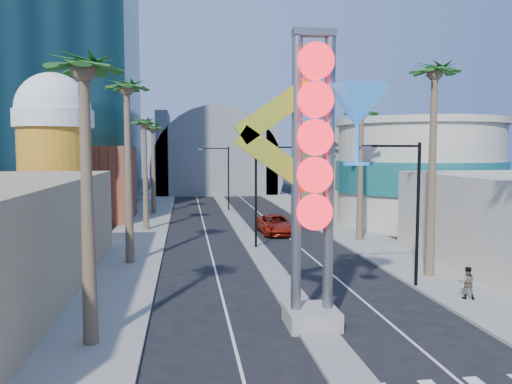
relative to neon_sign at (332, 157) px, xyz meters
name	(u,v)px	position (x,y,z in m)	size (l,w,h in m)	color
ground	(332,354)	(-0.82, -2.96, -7.31)	(240.00, 240.00, 0.00)	black
sidewalk_west	(145,223)	(-10.32, 32.04, -7.23)	(5.00, 100.00, 0.15)	gray
sidewalk_east	(323,219)	(8.68, 32.04, -7.23)	(5.00, 100.00, 0.15)	gray
median	(233,217)	(-0.82, 35.04, -7.23)	(1.60, 84.00, 0.15)	gray
hotel_tower	(53,16)	(-22.82, 49.04, 17.69)	(20.00, 20.00, 50.00)	black
brick_filler_west	(85,184)	(-16.82, 35.04, -3.31)	(10.00, 10.00, 8.00)	brown
filler_east	(343,169)	(15.18, 45.04, -2.31)	(10.00, 20.00, 10.00)	tan
beer_mug	(55,147)	(-17.82, 27.04, 0.54)	(7.00, 7.00, 14.50)	orange
turquoise_building	(418,173)	(17.18, 27.04, -2.06)	(16.60, 16.60, 10.60)	#B4AB98
canopy	(215,168)	(-0.82, 69.04, -3.00)	(22.00, 16.00, 22.00)	slate
neon_sign	(332,157)	(0.00, 0.00, 0.00)	(6.53, 2.60, 12.55)	gray
streetlight_0	(263,186)	(-0.27, 17.04, -2.43)	(3.79, 0.25, 8.00)	black
streetlight_1	(224,172)	(-1.36, 41.04, -2.43)	(3.79, 0.25, 8.00)	black
streetlight_2	(410,201)	(5.91, 5.04, -2.47)	(3.45, 0.25, 8.00)	black
palm_0	(84,86)	(-9.82, -0.96, 2.62)	(2.40, 2.40, 11.70)	brown
palm_1	(127,100)	(-9.82, 13.04, 3.52)	(2.40, 2.40, 12.70)	brown
palm_2	(144,130)	(-9.82, 27.04, 2.17)	(2.40, 2.40, 11.20)	brown
palm_3	(153,134)	(-9.82, 39.04, 2.17)	(2.40, 2.40, 11.20)	brown
palm_5	(435,86)	(8.18, 7.04, 3.96)	(2.40, 2.40, 13.20)	brown
palm_6	(361,121)	(8.18, 19.04, 2.62)	(2.40, 2.40, 11.70)	brown
palm_7	(322,119)	(8.18, 31.04, 3.52)	(2.40, 2.40, 12.70)	brown
red_pickup	(276,224)	(1.95, 23.71, -6.45)	(2.84, 6.15, 1.71)	#991A0B
pedestrian_b	(467,283)	(7.77, 2.35, -6.34)	(0.79, 0.62, 1.63)	gray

